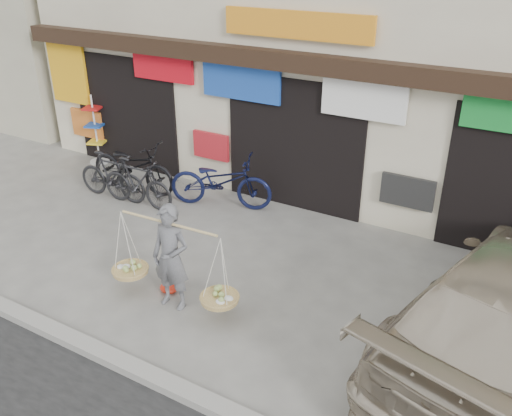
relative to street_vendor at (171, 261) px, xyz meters
The scene contains 10 objects.
ground 0.97m from the street_vendor, 88.68° to the left, with size 70.00×70.00×0.00m, color gray.
kerb 1.62m from the street_vendor, 89.49° to the right, with size 70.00×0.25×0.12m, color gray.
shophouse_block 7.46m from the street_vendor, 89.90° to the left, with size 14.00×6.32×7.00m.
street_vendor is the anchor object (origin of this frame).
bike_0 4.56m from the street_vendor, 138.99° to the left, with size 0.76×2.19×1.15m, color black.
bike_1 3.70m from the street_vendor, 139.46° to the left, with size 0.49×1.75×1.05m, color black.
bike_2 3.51m from the street_vendor, 111.35° to the left, with size 0.76×2.18×1.15m, color black.
bike_3 4.26m from the street_vendor, 145.63° to the left, with size 0.49×1.75×1.05m, color black.
display_rack 6.57m from the street_vendor, 144.50° to the left, with size 0.54×0.54×1.74m.
red_bag 0.81m from the street_vendor, 142.60° to the left, with size 0.31×0.25×0.14m, color red.
Camera 1 is at (4.54, -5.88, 5.12)m, focal length 38.00 mm.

